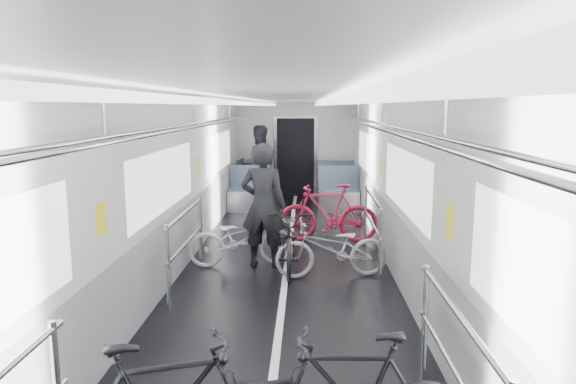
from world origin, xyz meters
name	(u,v)px	position (x,y,z in m)	size (l,w,h in m)	color
car_shell	(289,182)	(0.00, 1.78, 1.13)	(3.02, 14.01, 2.41)	black
bike_left_far	(242,238)	(-0.66, 1.00, 0.41)	(0.54, 1.55, 0.81)	silver
bike_right_mid	(332,248)	(0.63, 0.51, 0.41)	(0.54, 1.55, 0.81)	#99999E
bike_right_far	(328,213)	(0.65, 2.34, 0.51)	(0.48, 1.69, 1.02)	#B01534
bike_aisle	(290,237)	(0.04, 0.89, 0.45)	(0.60, 1.73, 0.91)	black
person_standing	(263,205)	(-0.34, 0.99, 0.90)	(0.66, 0.43, 1.80)	black
person_seated	(259,164)	(-0.86, 5.97, 0.93)	(0.91, 0.71, 1.86)	#2B2930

